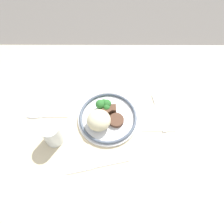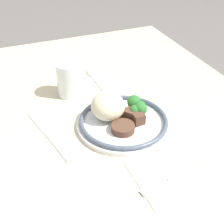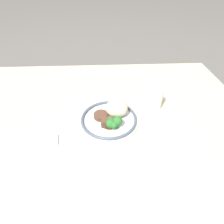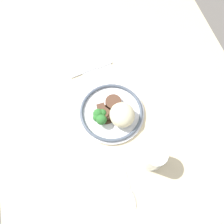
{
  "view_description": "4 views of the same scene",
  "coord_description": "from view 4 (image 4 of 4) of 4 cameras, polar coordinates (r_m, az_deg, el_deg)",
  "views": [
    {
      "loc": [
        0.03,
        0.36,
        0.84
      ],
      "look_at": [
        0.03,
        -0.08,
        0.07
      ],
      "focal_mm": 35.0,
      "sensor_mm": 36.0,
      "label": 1
    },
    {
      "loc": [
        -0.55,
        0.22,
        0.55
      ],
      "look_at": [
        0.07,
        -0.04,
        0.07
      ],
      "focal_mm": 50.0,
      "sensor_mm": 36.0,
      "label": 2
    },
    {
      "loc": [
        0.04,
        -0.6,
        0.55
      ],
      "look_at": [
        0.06,
        -0.03,
        0.06
      ],
      "focal_mm": 28.0,
      "sensor_mm": 36.0,
      "label": 3
    },
    {
      "loc": [
        0.36,
        -0.14,
        0.8
      ],
      "look_at": [
        0.06,
        -0.06,
        0.08
      ],
      "focal_mm": 35.0,
      "sensor_mm": 36.0,
      "label": 4
    }
  ],
  "objects": [
    {
      "name": "spoon",
      "position": [
        0.76,
        4.86,
        -20.14
      ],
      "size": [
        0.17,
        0.02,
        0.01
      ],
      "rotation": [
        0.0,
        0.0,
        0.02
      ],
      "color": "#B7B7BC",
      "rests_on": "dining_table"
    },
    {
      "name": "napkin",
      "position": [
        0.92,
        -3.84,
        10.73
      ],
      "size": [
        0.15,
        0.13,
        0.0
      ],
      "color": "silver",
      "rests_on": "dining_table"
    },
    {
      "name": "ground_plane",
      "position": [
        0.89,
        2.81,
        2.4
      ],
      "size": [
        8.0,
        8.0,
        0.0
      ],
      "primitive_type": "plane",
      "color": "#5B5651"
    },
    {
      "name": "plate",
      "position": [
        0.8,
        0.28,
        -0.24
      ],
      "size": [
        0.25,
        0.25,
        0.09
      ],
      "color": "white",
      "rests_on": "dining_table"
    },
    {
      "name": "fork",
      "position": [
        0.93,
        -4.27,
        11.43
      ],
      "size": [
        0.05,
        0.18,
        0.0
      ],
      "rotation": [
        0.0,
        0.0,
        1.76
      ],
      "color": "#B7B7BC",
      "rests_on": "napkin"
    },
    {
      "name": "juice_glass",
      "position": [
        0.74,
        10.75,
        -11.7
      ],
      "size": [
        0.07,
        0.07,
        0.1
      ],
      "color": "#F4AD19",
      "rests_on": "dining_table"
    },
    {
      "name": "dining_table",
      "position": [
        0.87,
        2.86,
        2.9
      ],
      "size": [
        1.39,
        0.97,
        0.03
      ],
      "color": "beige",
      "rests_on": "ground"
    },
    {
      "name": "knife",
      "position": [
        0.85,
        13.69,
        0.14
      ],
      "size": [
        0.23,
        0.06,
        0.0
      ],
      "rotation": [
        0.0,
        0.0,
        0.21
      ],
      "color": "#B7B7BC",
      "rests_on": "dining_table"
    }
  ]
}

